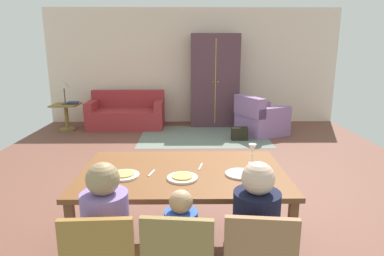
{
  "coord_description": "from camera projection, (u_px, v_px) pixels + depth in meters",
  "views": [
    {
      "loc": [
        -0.11,
        -4.28,
        1.79
      ],
      "look_at": [
        -0.06,
        -0.39,
        0.85
      ],
      "focal_mm": 31.13,
      "sensor_mm": 36.0,
      "label": 1
    }
  ],
  "objects": [
    {
      "name": "armchair",
      "position": [
        260.0,
        119.0,
        7.03
      ],
      "size": [
        1.14,
        1.14,
        0.82
      ],
      "color": "#8F69A0",
      "rests_on": "ground_plane"
    },
    {
      "name": "couch",
      "position": [
        127.0,
        114.0,
        7.66
      ],
      "size": [
        1.69,
        0.86,
        0.82
      ],
      "color": "maroon",
      "rests_on": "ground_plane"
    },
    {
      "name": "wine_glass",
      "position": [
        252.0,
        150.0,
        3.01
      ],
      "size": [
        0.07,
        0.07,
        0.19
      ],
      "color": "silver",
      "rests_on": "dining_table"
    },
    {
      "name": "dining_table",
      "position": [
        183.0,
        178.0,
        2.88
      ],
      "size": [
        1.75,
        1.1,
        0.76
      ],
      "color": "brown",
      "rests_on": "ground_plane"
    },
    {
      "name": "table_lamp",
      "position": [
        64.0,
        85.0,
        7.23
      ],
      "size": [
        0.26,
        0.26,
        0.54
      ],
      "color": "#474036",
      "rests_on": "side_table"
    },
    {
      "name": "knife",
      "position": [
        201.0,
        167.0,
        2.96
      ],
      "size": [
        0.05,
        0.17,
        0.01
      ],
      "primitive_type": "cube",
      "rotation": [
        0.0,
        0.0,
        -0.2
      ],
      "color": "silver",
      "rests_on": "dining_table"
    },
    {
      "name": "plate_near_woman",
      "position": [
        240.0,
        174.0,
        2.77
      ],
      "size": [
        0.25,
        0.25,
        0.02
      ],
      "primitive_type": "cylinder",
      "color": "silver",
      "rests_on": "dining_table"
    },
    {
      "name": "pizza_near_child",
      "position": [
        182.0,
        176.0,
        2.68
      ],
      "size": [
        0.17,
        0.17,
        0.01
      ],
      "primitive_type": "cylinder",
      "color": "gold",
      "rests_on": "plate_near_child"
    },
    {
      "name": "armoire",
      "position": [
        214.0,
        81.0,
        7.71
      ],
      "size": [
        1.1,
        0.59,
        2.1
      ],
      "color": "#4F313B",
      "rests_on": "ground_plane"
    },
    {
      "name": "fork",
      "position": [
        152.0,
        173.0,
        2.81
      ],
      "size": [
        0.05,
        0.15,
        0.01
      ],
      "primitive_type": "cube",
      "rotation": [
        0.0,
        0.0,
        -0.25
      ],
      "color": "silver",
      "rests_on": "dining_table"
    },
    {
      "name": "area_rug",
      "position": [
        204.0,
        136.0,
        6.92
      ],
      "size": [
        2.6,
        1.8,
        0.01
      ],
      "primitive_type": "cube",
      "color": "slate",
      "rests_on": "ground_plane"
    },
    {
      "name": "person_man",
      "position": [
        109.0,
        246.0,
        2.2
      ],
      "size": [
        0.3,
        0.41,
        1.11
      ],
      "color": "navy",
      "rests_on": "ground_plane"
    },
    {
      "name": "back_wall",
      "position": [
        192.0,
        66.0,
        8.02
      ],
      "size": [
        6.92,
        0.1,
        2.7
      ],
      "primitive_type": "cube",
      "color": "beige",
      "rests_on": "ground_plane"
    },
    {
      "name": "person_woman",
      "position": [
        254.0,
        245.0,
        2.21
      ],
      "size": [
        0.31,
        0.41,
        1.11
      ],
      "color": "#373857",
      "rests_on": "ground_plane"
    },
    {
      "name": "ground_plane",
      "position": [
        195.0,
        167.0,
        5.17
      ],
      "size": [
        6.92,
        6.41,
        0.02
      ],
      "primitive_type": "cube",
      "color": "brown"
    },
    {
      "name": "book_upper",
      "position": [
        73.0,
        102.0,
        7.34
      ],
      "size": [
        0.22,
        0.16,
        0.03
      ],
      "primitive_type": "cube",
      "color": "navy",
      "rests_on": "book_lower"
    },
    {
      "name": "side_table",
      "position": [
        66.0,
        113.0,
        7.38
      ],
      "size": [
        0.56,
        0.56,
        0.58
      ],
      "color": "olive",
      "rests_on": "ground_plane"
    },
    {
      "name": "book_lower",
      "position": [
        73.0,
        103.0,
        7.38
      ],
      "size": [
        0.22,
        0.16,
        0.03
      ],
      "primitive_type": "cube",
      "color": "maroon",
      "rests_on": "side_table"
    },
    {
      "name": "plate_near_child",
      "position": [
        182.0,
        178.0,
        2.68
      ],
      "size": [
        0.25,
        0.25,
        0.02
      ],
      "primitive_type": "cylinder",
      "color": "white",
      "rests_on": "dining_table"
    },
    {
      "name": "pizza_near_man",
      "position": [
        124.0,
        174.0,
        2.73
      ],
      "size": [
        0.17,
        0.17,
        0.01
      ],
      "primitive_type": "cylinder",
      "color": "gold",
      "rests_on": "plate_near_man"
    },
    {
      "name": "plate_near_man",
      "position": [
        124.0,
        175.0,
        2.74
      ],
      "size": [
        0.25,
        0.25,
        0.02
      ],
      "primitive_type": "cylinder",
      "color": "white",
      "rests_on": "dining_table"
    },
    {
      "name": "handbag",
      "position": [
        239.0,
        134.0,
        6.6
      ],
      "size": [
        0.32,
        0.16,
        0.26
      ],
      "primitive_type": "cube",
      "color": "black",
      "rests_on": "ground_plane"
    }
  ]
}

